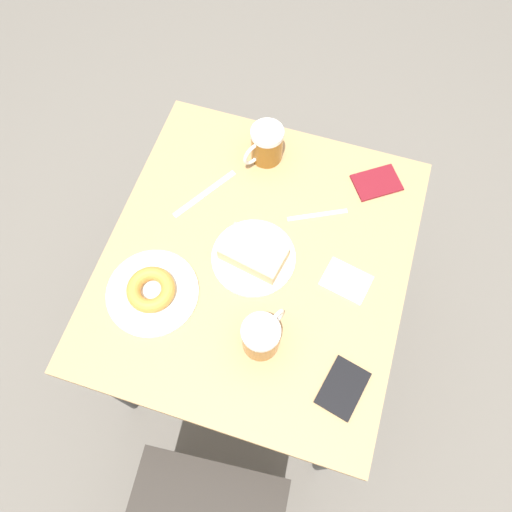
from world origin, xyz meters
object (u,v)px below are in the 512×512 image
(knife, at_px, (205,194))
(passport_near_edge, at_px, (343,388))
(plate_with_cake, at_px, (253,256))
(beer_mug_center, at_px, (266,145))
(fork, at_px, (317,215))
(beer_mug_left, at_px, (262,336))
(plate_with_donut, at_px, (152,291))
(napkin_folded, at_px, (346,281))
(passport_far_edge, at_px, (377,183))

(knife, bearing_deg, passport_near_edge, 140.60)
(plate_with_cake, bearing_deg, knife, -38.30)
(beer_mug_center, distance_m, fork, 0.24)
(beer_mug_left, bearing_deg, fork, -96.22)
(beer_mug_center, relative_size, fork, 0.79)
(passport_near_edge, bearing_deg, plate_with_donut, -9.49)
(beer_mug_left, bearing_deg, plate_with_donut, -7.39)
(plate_with_donut, relative_size, beer_mug_center, 1.93)
(knife, relative_size, passport_near_edge, 1.33)
(napkin_folded, bearing_deg, knife, -17.34)
(beer_mug_left, bearing_deg, beer_mug_center, -74.22)
(beer_mug_center, bearing_deg, beer_mug_left, 105.78)
(plate_with_cake, bearing_deg, beer_mug_center, -78.85)
(beer_mug_left, xyz_separation_m, beer_mug_center, (0.15, -0.52, 0.00))
(passport_far_edge, bearing_deg, knife, 21.61)
(beer_mug_left, height_order, passport_far_edge, beer_mug_left)
(passport_near_edge, bearing_deg, beer_mug_center, -57.61)
(beer_mug_left, distance_m, passport_far_edge, 0.56)
(fork, distance_m, passport_near_edge, 0.46)
(plate_with_donut, height_order, beer_mug_left, beer_mug_left)
(plate_with_cake, distance_m, beer_mug_left, 0.22)
(plate_with_cake, distance_m, napkin_folded, 0.24)
(fork, relative_size, passport_near_edge, 1.07)
(plate_with_cake, height_order, beer_mug_center, beer_mug_center)
(beer_mug_left, xyz_separation_m, napkin_folded, (-0.16, -0.22, -0.05))
(beer_mug_center, height_order, napkin_folded, beer_mug_center)
(plate_with_cake, bearing_deg, napkin_folded, -176.94)
(beer_mug_left, relative_size, napkin_folded, 0.96)
(plate_with_donut, bearing_deg, beer_mug_center, -107.34)
(napkin_folded, xyz_separation_m, knife, (0.43, -0.13, -0.00))
(plate_with_cake, xyz_separation_m, beer_mug_center, (0.06, -0.32, 0.04))
(beer_mug_center, height_order, knife, beer_mug_center)
(beer_mug_center, distance_m, knife, 0.22)
(knife, height_order, passport_far_edge, passport_far_edge)
(plate_with_donut, distance_m, passport_far_edge, 0.68)
(plate_with_donut, height_order, beer_mug_center, beer_mug_center)
(plate_with_cake, xyz_separation_m, fork, (-0.13, -0.18, -0.02))
(fork, distance_m, knife, 0.31)
(plate_with_donut, xyz_separation_m, knife, (-0.03, -0.31, -0.01))
(napkin_folded, bearing_deg, plate_with_cake, 3.06)
(knife, relative_size, passport_far_edge, 1.23)
(napkin_folded, height_order, passport_far_edge, passport_far_edge)
(plate_with_cake, bearing_deg, beer_mug_left, 112.58)
(napkin_folded, relative_size, fork, 0.86)
(napkin_folded, bearing_deg, beer_mug_left, 53.69)
(napkin_folded, xyz_separation_m, passport_near_edge, (-0.05, 0.26, 0.00))
(napkin_folded, relative_size, passport_far_edge, 0.86)
(knife, bearing_deg, plate_with_donut, 85.18)
(napkin_folded, height_order, fork, same)
(plate_with_donut, distance_m, knife, 0.31)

